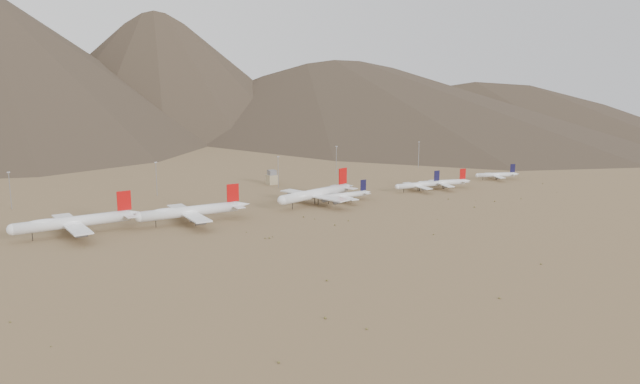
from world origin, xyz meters
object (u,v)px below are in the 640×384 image
widebody_west (74,222)px  control_tower (272,178)px  widebody_east (316,193)px  narrowbody_a (345,195)px  narrowbody_b (419,185)px  widebody_centre (191,211)px

widebody_west → control_tower: widebody_west is taller
widebody_west → widebody_east: size_ratio=1.02×
widebody_west → narrowbody_a: (182.65, -2.91, -2.98)m
widebody_west → narrowbody_b: (255.54, 1.60, -2.85)m
narrowbody_a → control_tower: size_ratio=3.70×
narrowbody_b → control_tower: size_ratio=3.79×
widebody_centre → narrowbody_a: widebody_centre is taller
widebody_west → widebody_east: (160.05, 0.55, 0.06)m
widebody_centre → control_tower: bearing=43.3°
widebody_east → narrowbody_a: size_ratio=1.68×
narrowbody_a → control_tower: narrowbody_a is taller
widebody_east → control_tower: (11.24, 87.97, -2.48)m
widebody_east → control_tower: bearing=67.7°
widebody_centre → narrowbody_a: (116.45, 4.07, -2.78)m
widebody_west → widebody_east: widebody_east is taller
widebody_east → narrowbody_b: bearing=-14.4°
widebody_centre → narrowbody_b: bearing=3.7°
narrowbody_a → control_tower: 92.13m
narrowbody_b → control_tower: 121.06m
widebody_centre → control_tower: widebody_centre is taller
control_tower → narrowbody_b: bearing=-45.9°
widebody_centre → widebody_east: 94.14m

